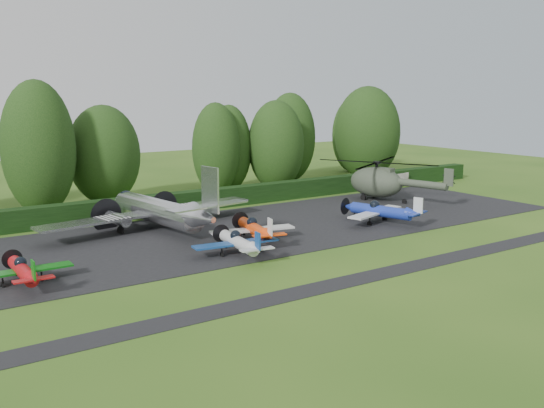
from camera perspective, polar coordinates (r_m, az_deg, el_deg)
ground at (r=43.67m, az=1.14°, el=-5.49°), size 160.00×160.00×0.00m
apron at (r=51.87m, az=-5.26°, el=-2.93°), size 70.00×18.00×0.01m
taxiway_verge at (r=39.14m, az=6.27°, el=-7.47°), size 70.00×2.00×0.00m
hedgerow at (r=61.52m, az=-10.24°, el=-0.91°), size 90.00×1.60×2.00m
transport_plane at (r=53.51m, az=-10.63°, el=-0.64°), size 20.60×15.80×6.60m
light_plane_red at (r=41.34m, az=-22.42°, el=-5.79°), size 6.29×6.61×2.42m
light_plane_white at (r=45.01m, az=-3.18°, el=-3.62°), size 6.63×6.97×2.55m
light_plane_orange at (r=49.01m, az=-1.68°, el=-2.35°), size 7.02×7.39×2.70m
light_plane_blue at (r=56.72m, az=10.17°, el=-0.63°), size 7.58×7.97×2.91m
helicopter at (r=68.69m, az=9.84°, el=2.29°), size 13.60×15.93×4.38m
sign_board at (r=78.72m, az=12.09°, el=2.41°), size 3.17×0.12×1.78m
tree_0 at (r=74.45m, az=0.39°, el=5.52°), size 6.89×6.89×11.03m
tree_1 at (r=81.91m, az=1.69°, el=6.28°), size 6.91×6.91×11.90m
tree_2 at (r=74.11m, az=-4.07°, el=5.26°), size 5.51×5.51×10.50m
tree_4 at (r=85.02m, az=8.94°, el=6.62°), size 9.03×9.03×12.79m
tree_5 at (r=92.76m, az=7.58°, el=6.45°), size 6.16×6.16×11.11m
tree_6 at (r=67.75m, az=-15.53°, el=4.48°), size 7.75×7.75×10.68m
tree_9 at (r=63.44m, az=-21.13°, el=4.92°), size 7.07×7.07×13.24m
tree_10 at (r=71.57m, az=-5.30°, el=5.18°), size 5.62×5.62×10.83m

